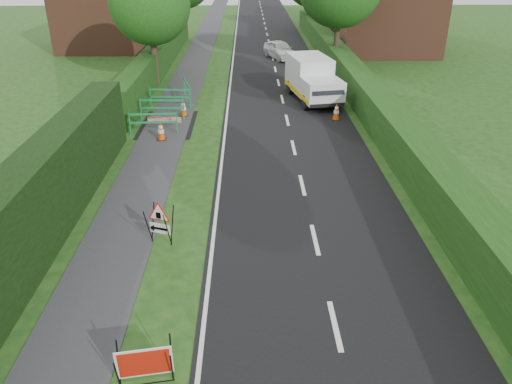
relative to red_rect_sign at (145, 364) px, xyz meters
name	(u,v)px	position (x,y,z in m)	size (l,w,h in m)	color
ground	(224,261)	(1.30, 4.00, -0.50)	(120.00, 120.00, 0.00)	#184213
road_surface	(268,36)	(3.80, 39.00, -0.49)	(6.00, 90.00, 0.02)	black
footpath	(206,37)	(-1.70, 39.00, -0.49)	(2.00, 90.00, 0.02)	#2D2D30
hedge_west_near	(31,263)	(-3.70, 4.00, -0.50)	(1.10, 18.00, 2.50)	black
hedge_west_far	(161,70)	(-3.70, 26.00, -0.50)	(1.00, 24.00, 1.80)	#14380F
hedge_east	(354,94)	(7.80, 20.00, -0.50)	(1.20, 50.00, 1.50)	#14380F
house_west	(108,9)	(-8.70, 34.00, 2.40)	(7.50, 7.40, 7.88)	brown
house_east_a	(386,11)	(12.30, 32.00, 2.40)	(7.50, 7.40, 7.88)	brown
tree_nw	(150,4)	(-3.30, 22.00, 3.98)	(4.40, 4.40, 6.70)	#2D2116
red_rect_sign	(145,364)	(0.00, 0.00, 0.00)	(1.09, 0.77, 0.87)	black
triangle_sign	(158,220)	(-0.50, 4.89, 0.26)	(0.95, 0.95, 1.09)	black
works_van	(312,78)	(5.34, 18.92, 0.64)	(2.66, 4.96, 2.15)	silver
traffic_cone_0	(336,112)	(6.10, 15.56, -0.11)	(0.38, 0.38, 0.79)	black
traffic_cone_1	(326,96)	(5.99, 18.19, -0.11)	(0.38, 0.38, 0.79)	black
traffic_cone_2	(326,88)	(6.23, 19.80, -0.11)	(0.38, 0.38, 0.79)	black
traffic_cone_3	(161,131)	(-1.69, 13.04, -0.11)	(0.38, 0.38, 0.79)	black
traffic_cone_4	(183,108)	(-1.11, 16.25, -0.11)	(0.38, 0.38, 0.79)	black
ped_barrier_0	(153,121)	(-2.10, 13.70, 0.13)	(2.08, 0.48, 1.00)	#177F3F
ped_barrier_1	(162,106)	(-2.04, 15.76, 0.13)	(2.07, 0.43, 1.00)	#177F3F
ped_barrier_2	(170,95)	(-1.91, 17.62, 0.13)	(2.08, 0.52, 1.00)	#177F3F
ped_barrier_3	(187,88)	(-1.21, 18.97, 0.13)	(0.85, 2.08, 1.00)	#177F3F
redwhite_plank	(165,129)	(-1.73, 14.36, -0.50)	(1.50, 0.04, 0.25)	red
litter_can	(156,361)	(0.08, 0.55, -0.50)	(0.07, 0.07, 0.12)	#BF7F4C
hatchback_car	(280,50)	(4.33, 29.57, 0.11)	(1.44, 3.58, 1.22)	white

